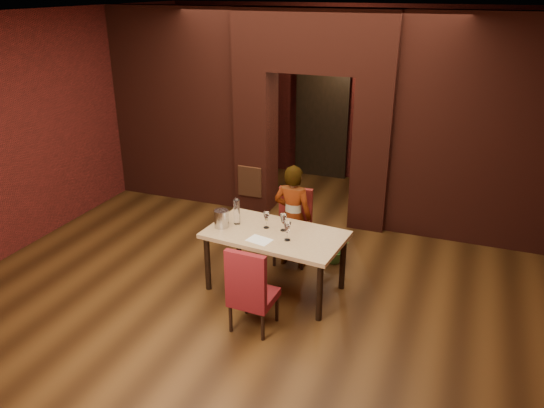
# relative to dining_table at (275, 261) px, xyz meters

# --- Properties ---
(floor) EXTENTS (8.00, 8.00, 0.00)m
(floor) POSITION_rel_dining_table_xyz_m (-0.27, 0.34, -0.38)
(floor) COLOR #432810
(floor) RESTS_ON ground
(ceiling) EXTENTS (7.00, 8.00, 0.04)m
(ceiling) POSITION_rel_dining_table_xyz_m (-0.27, 0.34, 2.82)
(ceiling) COLOR silver
(ceiling) RESTS_ON ground
(wall_back) EXTENTS (7.00, 0.04, 3.20)m
(wall_back) POSITION_rel_dining_table_xyz_m (-0.27, 4.34, 1.22)
(wall_back) COLOR maroon
(wall_back) RESTS_ON ground
(wall_left) EXTENTS (0.04, 8.00, 3.20)m
(wall_left) POSITION_rel_dining_table_xyz_m (-3.77, 0.34, 1.22)
(wall_left) COLOR maroon
(wall_left) RESTS_ON ground
(pillar_left) EXTENTS (0.55, 0.55, 2.30)m
(pillar_left) POSITION_rel_dining_table_xyz_m (-1.22, 2.34, 0.77)
(pillar_left) COLOR maroon
(pillar_left) RESTS_ON ground
(pillar_right) EXTENTS (0.55, 0.55, 2.30)m
(pillar_right) POSITION_rel_dining_table_xyz_m (0.68, 2.34, 0.77)
(pillar_right) COLOR maroon
(pillar_right) RESTS_ON ground
(lintel) EXTENTS (2.45, 0.55, 0.90)m
(lintel) POSITION_rel_dining_table_xyz_m (-0.27, 2.34, 2.37)
(lintel) COLOR maroon
(lintel) RESTS_ON ground
(wing_wall_left) EXTENTS (2.28, 0.35, 3.20)m
(wing_wall_left) POSITION_rel_dining_table_xyz_m (-2.63, 2.34, 1.22)
(wing_wall_left) COLOR maroon
(wing_wall_left) RESTS_ON ground
(wing_wall_right) EXTENTS (2.28, 0.35, 3.20)m
(wing_wall_right) POSITION_rel_dining_table_xyz_m (2.09, 2.34, 1.22)
(wing_wall_right) COLOR maroon
(wing_wall_right) RESTS_ON ground
(vent_panel) EXTENTS (0.40, 0.03, 0.50)m
(vent_panel) POSITION_rel_dining_table_xyz_m (-1.22, 2.05, 0.17)
(vent_panel) COLOR #9C532D
(vent_panel) RESTS_ON ground
(rear_door) EXTENTS (0.90, 0.08, 2.10)m
(rear_door) POSITION_rel_dining_table_xyz_m (-0.67, 4.28, 0.67)
(rear_door) COLOR black
(rear_door) RESTS_ON ground
(rear_door_frame) EXTENTS (1.02, 0.04, 2.22)m
(rear_door_frame) POSITION_rel_dining_table_xyz_m (-0.67, 4.24, 0.67)
(rear_door_frame) COLOR black
(rear_door_frame) RESTS_ON ground
(dining_table) EXTENTS (1.71, 1.07, 0.77)m
(dining_table) POSITION_rel_dining_table_xyz_m (0.00, 0.00, 0.00)
(dining_table) COLOR tan
(dining_table) RESTS_ON ground
(chair_far) EXTENTS (0.49, 0.49, 1.00)m
(chair_far) POSITION_rel_dining_table_xyz_m (-0.04, 0.74, 0.12)
(chair_far) COLOR maroon
(chair_far) RESTS_ON ground
(chair_near) EXTENTS (0.47, 0.47, 1.00)m
(chair_near) POSITION_rel_dining_table_xyz_m (0.06, -0.82, 0.12)
(chair_near) COLOR maroon
(chair_near) RESTS_ON ground
(person_seated) EXTENTS (0.52, 0.35, 1.41)m
(person_seated) POSITION_rel_dining_table_xyz_m (-0.01, 0.66, 0.32)
(person_seated) COLOR white
(person_seated) RESTS_ON ground
(wine_glass_a) EXTENTS (0.08, 0.08, 0.20)m
(wine_glass_a) POSITION_rel_dining_table_xyz_m (-0.15, 0.09, 0.48)
(wine_glass_a) COLOR white
(wine_glass_a) RESTS_ON dining_table
(wine_glass_b) EXTENTS (0.09, 0.09, 0.21)m
(wine_glass_b) POSITION_rel_dining_table_xyz_m (0.07, 0.10, 0.49)
(wine_glass_b) COLOR silver
(wine_glass_b) RESTS_ON dining_table
(wine_glass_c) EXTENTS (0.09, 0.09, 0.22)m
(wine_glass_c) POSITION_rel_dining_table_xyz_m (0.20, -0.13, 0.50)
(wine_glass_c) COLOR white
(wine_glass_c) RESTS_ON dining_table
(tasting_sheet) EXTENTS (0.31, 0.25, 0.00)m
(tasting_sheet) POSITION_rel_dining_table_xyz_m (-0.10, -0.25, 0.38)
(tasting_sheet) COLOR white
(tasting_sheet) RESTS_ON dining_table
(wine_bucket) EXTENTS (0.18, 0.18, 0.22)m
(wine_bucket) POSITION_rel_dining_table_xyz_m (-0.67, -0.08, 0.49)
(wine_bucket) COLOR #AAABB0
(wine_bucket) RESTS_ON dining_table
(water_bottle) EXTENTS (0.08, 0.08, 0.34)m
(water_bottle) POSITION_rel_dining_table_xyz_m (-0.53, 0.08, 0.55)
(water_bottle) COLOR white
(water_bottle) RESTS_ON dining_table
(potted_plant) EXTENTS (0.44, 0.41, 0.40)m
(potted_plant) POSITION_rel_dining_table_xyz_m (0.52, 0.93, -0.18)
(potted_plant) COLOR #316728
(potted_plant) RESTS_ON ground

